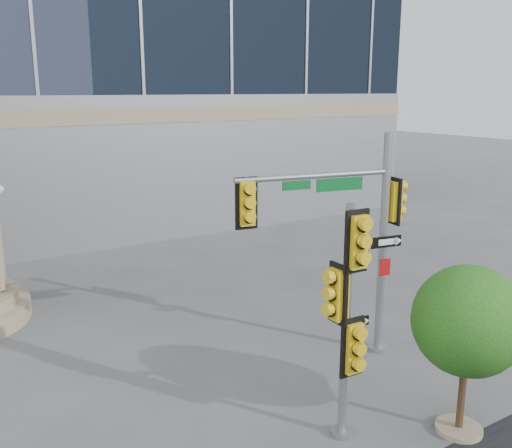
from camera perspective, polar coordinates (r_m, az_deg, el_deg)
ground at (r=11.95m, az=7.39°, el=-18.12°), size 120.00×120.00×0.00m
main_signal_pole at (r=13.01m, az=9.26°, el=0.07°), size 4.05×1.10×5.28m
secondary_signal_pole at (r=10.06m, az=9.17°, el=-8.17°), size 0.75×0.58×4.35m
street_tree at (r=11.02m, az=20.50°, el=-9.41°), size 2.06×2.01×3.21m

